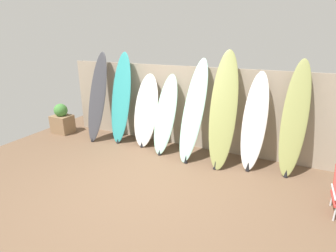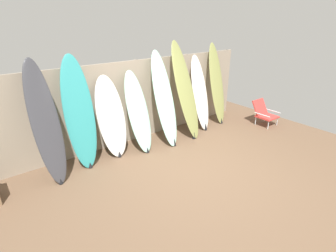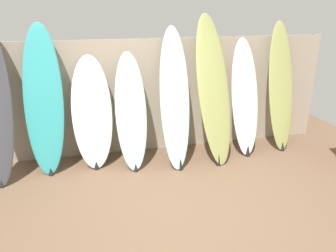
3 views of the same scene
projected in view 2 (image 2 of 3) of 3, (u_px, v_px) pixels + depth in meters
The scene contains 11 objects.
ground at pixel (199, 173), 4.78m from camera, with size 7.68×7.68×0.00m, color brown.
fence_back at pixel (139, 100), 5.90m from camera, with size 6.08×0.11×1.80m.
surfboard_charcoal_0 at pixel (45, 123), 4.32m from camera, with size 0.46×0.74×2.06m.
surfboard_teal_1 at pixel (79, 114), 4.72m from camera, with size 0.58×0.57×2.07m.
surfboard_white_2 at pixel (111, 117), 5.20m from camera, with size 0.58×0.55×1.62m.
surfboard_seafoam_3 at pixel (138, 112), 5.42m from camera, with size 0.48×0.74×1.65m.
surfboard_seafoam_4 at pixel (164, 99), 5.68m from camera, with size 0.53×0.90×2.01m.
surfboard_olive_5 at pixel (185, 91), 5.97m from camera, with size 0.60×0.88×2.18m.
surfboard_white_6 at pixel (200, 94), 6.44m from camera, with size 0.45×0.62×1.81m.
surfboard_olive_7 at pixel (217, 85), 6.81m from camera, with size 0.44×0.62×2.05m.
beach_chair at pixel (264, 112), 6.87m from camera, with size 0.50×0.58×0.63m.
Camera 2 is at (-2.95, -2.87, 2.65)m, focal length 28.00 mm.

